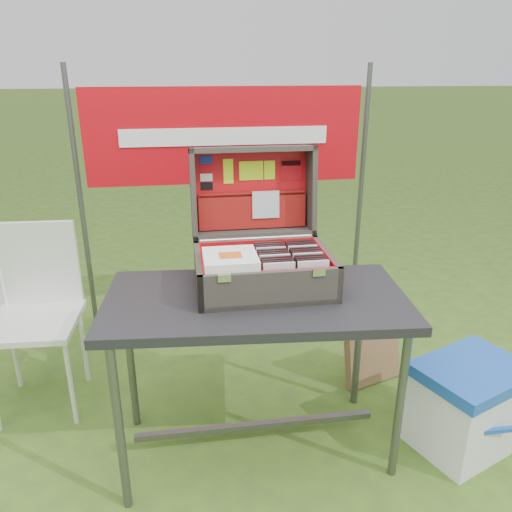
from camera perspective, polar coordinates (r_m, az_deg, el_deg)
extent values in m
plane|color=#3A5321|center=(2.51, -0.37, -21.14)|extent=(80.00, 80.00, 0.00)
cube|color=#2B2B2D|center=(2.09, -0.01, -5.13)|extent=(1.30, 0.72, 0.04)
cylinder|color=#59595B|center=(2.09, -15.32, -18.78)|extent=(0.04, 0.04, 0.74)
cylinder|color=#59595B|center=(2.24, 16.14, -15.87)|extent=(0.04, 0.04, 0.74)
cylinder|color=#59595B|center=(2.50, -14.15, -11.38)|extent=(0.04, 0.04, 0.74)
cylinder|color=#59595B|center=(2.63, 11.64, -9.48)|extent=(0.04, 0.04, 0.74)
cube|color=#59595B|center=(2.44, -0.01, -18.81)|extent=(1.10, 0.03, 0.03)
cube|color=#3F3B33|center=(2.16, 0.85, -3.32)|extent=(0.58, 0.41, 0.02)
cube|color=#3F3B33|center=(1.96, 1.79, -3.88)|extent=(0.58, 0.02, 0.15)
cube|color=#3F3B33|center=(2.31, 0.07, 0.13)|extent=(0.58, 0.02, 0.15)
cube|color=#3F3B33|center=(2.11, -6.58, -2.13)|extent=(0.02, 0.41, 0.15)
cube|color=#3F3B33|center=(2.19, 8.01, -1.27)|extent=(0.02, 0.41, 0.15)
cube|color=red|center=(2.15, 0.85, -2.97)|extent=(0.53, 0.37, 0.01)
cube|color=silver|center=(1.90, -3.63, -2.53)|extent=(0.05, 0.01, 0.03)
cube|color=silver|center=(1.96, 7.21, -1.87)|extent=(0.05, 0.01, 0.03)
cylinder|color=silver|center=(2.30, 0.03, 2.03)|extent=(0.52, 0.02, 0.02)
cube|color=#3F3B33|center=(2.40, -0.57, 7.55)|extent=(0.58, 0.07, 0.41)
cube|color=#3F3B33|center=(2.32, -0.44, 12.13)|extent=(0.58, 0.16, 0.04)
cube|color=#3F3B33|center=(2.37, -0.26, 2.69)|extent=(0.58, 0.16, 0.04)
cube|color=#3F3B33|center=(2.31, -7.19, 7.06)|extent=(0.02, 0.20, 0.43)
cube|color=#3F3B33|center=(2.39, 6.29, 7.55)|extent=(0.02, 0.20, 0.43)
cube|color=red|center=(2.39, -0.52, 7.51)|extent=(0.53, 0.05, 0.36)
cube|color=red|center=(1.97, 1.72, -3.41)|extent=(0.53, 0.01, 0.13)
cube|color=red|center=(2.29, 0.12, 0.27)|extent=(0.53, 0.01, 0.13)
cube|color=red|center=(2.11, -6.21, -1.83)|extent=(0.01, 0.37, 0.13)
cube|color=red|center=(2.19, 7.67, -1.02)|extent=(0.01, 0.37, 0.13)
cube|color=maroon|center=(2.38, -0.41, 5.17)|extent=(0.51, 0.05, 0.17)
cube|color=maroon|center=(2.36, -0.43, 7.11)|extent=(0.50, 0.02, 0.02)
cube|color=silver|center=(2.37, 1.12, 5.90)|extent=(0.13, 0.02, 0.13)
cube|color=#1933B2|center=(2.35, -5.77, 10.86)|extent=(0.06, 0.01, 0.04)
cube|color=red|center=(2.35, -5.73, 9.89)|extent=(0.06, 0.01, 0.04)
cube|color=white|center=(2.35, -5.69, 8.92)|extent=(0.06, 0.01, 0.04)
cube|color=black|center=(2.36, -5.64, 7.96)|extent=(0.06, 0.01, 0.04)
cube|color=#B7E617|center=(2.36, -3.18, 9.63)|extent=(0.05, 0.02, 0.11)
cube|color=#B7E617|center=(2.37, -0.55, 9.73)|extent=(0.11, 0.01, 0.09)
cube|color=#B7E617|center=(2.39, 1.56, 9.78)|extent=(0.05, 0.01, 0.09)
cube|color=red|center=(2.41, 4.01, 9.84)|extent=(0.10, 0.01, 0.10)
cube|color=black|center=(2.40, 4.01, 10.55)|extent=(0.09, 0.01, 0.02)
cube|color=silver|center=(1.99, 2.64, -2.74)|extent=(0.13, 0.01, 0.15)
cube|color=black|center=(2.01, 2.51, -2.48)|extent=(0.13, 0.01, 0.15)
cube|color=black|center=(2.03, 2.39, -2.23)|extent=(0.13, 0.01, 0.15)
cube|color=black|center=(2.05, 2.27, -1.98)|extent=(0.13, 0.01, 0.15)
cube|color=silver|center=(2.07, 2.15, -1.74)|extent=(0.13, 0.01, 0.15)
cube|color=black|center=(2.09, 2.04, -1.50)|extent=(0.13, 0.01, 0.15)
cube|color=black|center=(2.11, 1.93, -1.27)|extent=(0.13, 0.01, 0.15)
cube|color=black|center=(2.13, 1.82, -1.04)|extent=(0.13, 0.01, 0.15)
cube|color=silver|center=(2.15, 1.71, -0.82)|extent=(0.13, 0.01, 0.15)
cube|color=black|center=(2.17, 1.60, -0.60)|extent=(0.13, 0.01, 0.15)
cube|color=black|center=(2.19, 1.50, -0.38)|extent=(0.13, 0.01, 0.15)
cube|color=black|center=(2.21, 1.40, -0.17)|extent=(0.13, 0.01, 0.15)
cube|color=silver|center=(2.02, 6.51, -2.48)|extent=(0.13, 0.01, 0.15)
cube|color=black|center=(2.04, 6.35, -2.23)|extent=(0.13, 0.01, 0.15)
cube|color=black|center=(2.06, 6.19, -1.99)|extent=(0.13, 0.01, 0.15)
cube|color=black|center=(2.08, 6.04, -1.75)|extent=(0.13, 0.01, 0.15)
cube|color=silver|center=(2.10, 5.89, -1.51)|extent=(0.13, 0.01, 0.15)
cube|color=black|center=(2.12, 5.74, -1.28)|extent=(0.13, 0.01, 0.15)
cube|color=black|center=(2.14, 5.59, -1.05)|extent=(0.13, 0.01, 0.15)
cube|color=black|center=(2.16, 5.45, -0.83)|extent=(0.13, 0.01, 0.15)
cube|color=silver|center=(2.18, 5.30, -0.61)|extent=(0.13, 0.01, 0.15)
cube|color=black|center=(2.20, 5.17, -0.40)|extent=(0.13, 0.01, 0.15)
cube|color=black|center=(2.22, 5.03, -0.19)|extent=(0.13, 0.01, 0.15)
cube|color=black|center=(2.24, 4.90, 0.02)|extent=(0.13, 0.01, 0.15)
cube|color=white|center=(2.01, -2.96, -0.70)|extent=(0.22, 0.22, 0.00)
cube|color=white|center=(2.01, -2.96, -0.57)|extent=(0.22, 0.22, 0.00)
cube|color=white|center=(2.01, -2.96, -0.44)|extent=(0.22, 0.22, 0.00)
cube|color=white|center=(2.01, -2.96, -0.30)|extent=(0.22, 0.22, 0.00)
cube|color=white|center=(2.01, -2.97, -0.17)|extent=(0.22, 0.22, 0.00)
cube|color=white|center=(2.01, -2.97, -0.04)|extent=(0.22, 0.22, 0.00)
cube|color=white|center=(2.00, -2.97, 0.10)|extent=(0.22, 0.22, 0.00)
cube|color=#D85919|center=(1.99, -2.94, 0.10)|extent=(0.09, 0.07, 0.00)
cube|color=white|center=(2.62, 22.92, -15.95)|extent=(0.55, 0.49, 0.37)
cube|color=#1A4FB0|center=(2.50, 23.61, -12.03)|extent=(0.58, 0.52, 0.06)
cube|color=#1A4FB0|center=(2.46, 25.44, -17.61)|extent=(0.29, 0.02, 0.02)
cube|color=silver|center=(2.74, -24.14, -6.99)|extent=(0.45, 0.45, 0.03)
cube|color=silver|center=(2.83, -23.84, -0.81)|extent=(0.43, 0.05, 0.45)
cylinder|color=silver|center=(2.66, -20.44, -13.35)|extent=(0.02, 0.02, 0.48)
cylinder|color=silver|center=(3.06, -25.96, -9.49)|extent=(0.02, 0.02, 0.48)
cylinder|color=silver|center=(2.97, -19.13, -9.41)|extent=(0.02, 0.02, 0.48)
cylinder|color=silver|center=(2.79, -20.19, -0.82)|extent=(0.02, 0.02, 0.45)
cube|color=#926648|center=(2.92, 13.13, -10.62)|extent=(0.36, 0.22, 0.36)
cylinder|color=#59595B|center=(3.12, -19.18, 4.27)|extent=(0.03, 0.03, 1.70)
cylinder|color=#59595B|center=(3.26, 11.76, 5.70)|extent=(0.03, 0.03, 1.70)
cube|color=#B30711|center=(2.97, -3.55, 13.52)|extent=(1.60, 0.02, 0.55)
cube|color=white|center=(2.96, -3.52, 13.49)|extent=(1.20, 0.00, 0.10)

